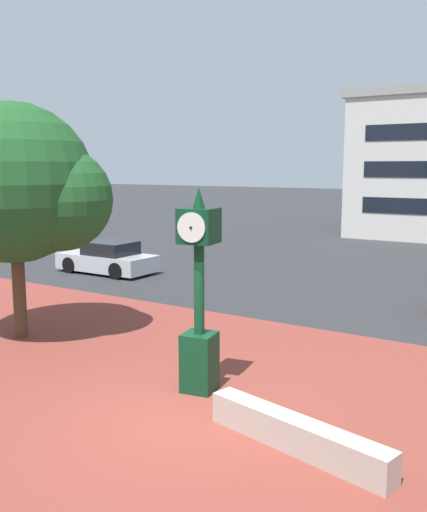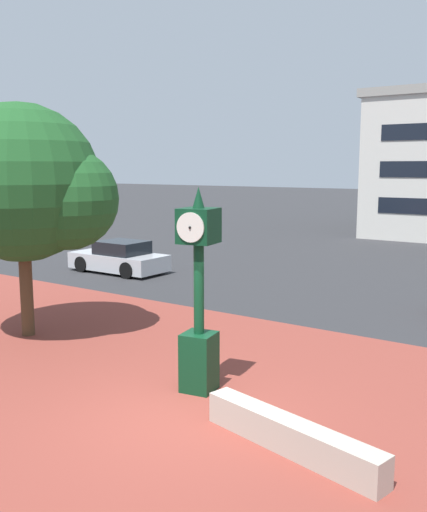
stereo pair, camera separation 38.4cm
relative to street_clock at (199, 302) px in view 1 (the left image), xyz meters
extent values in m
plane|color=#2D2D30|center=(0.48, -1.16, -1.74)|extent=(200.00, 200.00, 0.00)
cube|color=brown|center=(0.48, 0.00, -1.73)|extent=(44.00, 10.33, 0.01)
cube|color=#ADA393|center=(2.55, -1.17, -1.49)|extent=(3.21, 1.11, 0.50)
cube|color=#0C381E|center=(0.00, 0.00, -1.17)|extent=(0.69, 0.69, 1.13)
cylinder|color=#0C381E|center=(0.00, 0.00, 0.25)|extent=(0.19, 0.19, 1.71)
cube|color=#0C381E|center=(0.00, 0.00, 1.43)|extent=(0.75, 0.75, 0.64)
cylinder|color=silver|center=(-0.06, 0.33, 1.43)|extent=(0.53, 0.12, 0.54)
sphere|color=black|center=(-0.06, 0.35, 1.43)|extent=(0.05, 0.05, 0.05)
cylinder|color=silver|center=(0.06, -0.33, 1.43)|extent=(0.53, 0.12, 0.54)
sphere|color=black|center=(0.06, -0.35, 1.43)|extent=(0.05, 0.05, 0.05)
cone|color=#0C381E|center=(0.00, 0.00, 1.94)|extent=(0.23, 0.23, 0.39)
cylinder|color=#4C3823|center=(-5.73, 0.47, -0.54)|extent=(0.32, 0.32, 2.39)
sphere|color=#1E5123|center=(-5.73, 0.47, 2.11)|extent=(3.88, 3.88, 3.88)
sphere|color=#1E5123|center=(-4.76, 1.06, 1.72)|extent=(2.52, 2.52, 2.52)
cube|color=#B7BABF|center=(-10.06, 8.23, -1.30)|extent=(4.04, 1.82, 0.64)
cube|color=black|center=(-9.86, 8.23, -0.74)|extent=(1.86, 1.56, 0.56)
cylinder|color=black|center=(-11.31, 7.38, -1.42)|extent=(0.64, 0.22, 0.64)
cylinder|color=black|center=(-11.32, 9.07, -1.42)|extent=(0.64, 0.22, 0.64)
cylinder|color=black|center=(-8.81, 7.39, -1.42)|extent=(0.64, 0.22, 0.64)
cylinder|color=black|center=(-8.82, 9.08, -1.42)|extent=(0.64, 0.22, 0.64)
camera|label=1|loc=(5.88, -8.66, 2.50)|focal=40.35mm
camera|label=2|loc=(6.20, -8.45, 2.50)|focal=40.35mm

